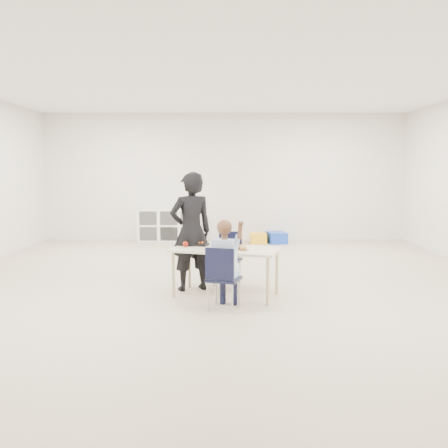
{
  "coord_description": "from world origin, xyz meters",
  "views": [
    {
      "loc": [
        0.03,
        -6.09,
        1.55
      ],
      "look_at": [
        0.01,
        0.09,
        0.85
      ],
      "focal_mm": 38.0,
      "sensor_mm": 36.0,
      "label": 1
    }
  ],
  "objects_px": {
    "child": "(224,260)",
    "cubby_shelf": "(170,225)",
    "adult": "(191,232)",
    "table": "(226,272)",
    "chair_near": "(224,278)"
  },
  "relations": [
    {
      "from": "child",
      "to": "cubby_shelf",
      "type": "distance_m",
      "value": 5.32
    },
    {
      "from": "child",
      "to": "adult",
      "type": "xyz_separation_m",
      "value": [
        -0.43,
        0.86,
        0.2
      ]
    },
    {
      "from": "cubby_shelf",
      "to": "child",
      "type": "bearing_deg",
      "value": -76.84
    },
    {
      "from": "child",
      "to": "cubby_shelf",
      "type": "bearing_deg",
      "value": 120.63
    },
    {
      "from": "child",
      "to": "table",
      "type": "bearing_deg",
      "value": 105.39
    },
    {
      "from": "chair_near",
      "to": "adult",
      "type": "xyz_separation_m",
      "value": [
        -0.43,
        0.86,
        0.41
      ]
    },
    {
      "from": "table",
      "to": "cubby_shelf",
      "type": "distance_m",
      "value": 4.77
    },
    {
      "from": "cubby_shelf",
      "to": "adult",
      "type": "distance_m",
      "value": 4.41
    },
    {
      "from": "adult",
      "to": "table",
      "type": "bearing_deg",
      "value": 124.08
    },
    {
      "from": "table",
      "to": "child",
      "type": "distance_m",
      "value": 0.62
    },
    {
      "from": "child",
      "to": "cubby_shelf",
      "type": "xyz_separation_m",
      "value": [
        -1.21,
        5.18,
        -0.21
      ]
    },
    {
      "from": "chair_near",
      "to": "adult",
      "type": "height_order",
      "value": "adult"
    },
    {
      "from": "table",
      "to": "adult",
      "type": "bearing_deg",
      "value": 164.23
    },
    {
      "from": "chair_near",
      "to": "adult",
      "type": "distance_m",
      "value": 1.04
    },
    {
      "from": "table",
      "to": "adult",
      "type": "distance_m",
      "value": 0.71
    }
  ]
}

